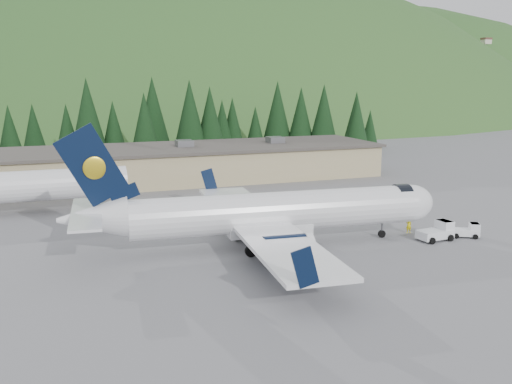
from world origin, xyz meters
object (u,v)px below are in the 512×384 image
object	(u,v)px
ramp_worker	(409,225)
second_airliner	(1,187)
baggage_tug_a	(438,232)
baggage_tug_b	(467,231)
terminal_building	(152,164)
airliner	(267,214)

from	to	relation	value
ramp_worker	second_airliner	bearing A→B (deg)	-27.26
second_airliner	baggage_tug_a	distance (m)	47.63
baggage_tug_b	terminal_building	bearing A→B (deg)	148.39
terminal_building	second_airliner	bearing A→B (deg)	-141.22
baggage_tug_a	ramp_worker	size ratio (longest dim) A/B	2.19
baggage_tug_a	airliner	bearing A→B (deg)	161.96
airliner	ramp_worker	world-z (taller)	airliner
second_airliner	terminal_building	world-z (taller)	second_airliner
airliner	ramp_worker	xyz separation A→B (m)	(15.13, -0.48, -2.32)
airliner	terminal_building	bearing A→B (deg)	100.84
second_airliner	baggage_tug_b	distance (m)	50.63
baggage_tug_b	terminal_building	world-z (taller)	terminal_building
airliner	baggage_tug_b	xyz separation A→B (m)	(19.68, -3.74, -2.50)
airliner	baggage_tug_b	world-z (taller)	airliner
second_airliner	ramp_worker	size ratio (longest dim) A/B	16.73
baggage_tug_a	ramp_worker	bearing A→B (deg)	104.77
second_airliner	ramp_worker	world-z (taller)	second_airliner
terminal_building	ramp_worker	bearing A→B (deg)	-63.54
baggage_tug_b	baggage_tug_a	bearing A→B (deg)	-154.26
terminal_building	baggage_tug_b	bearing A→B (deg)	-60.40
airliner	baggage_tug_a	distance (m)	16.82
terminal_building	ramp_worker	distance (m)	42.92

